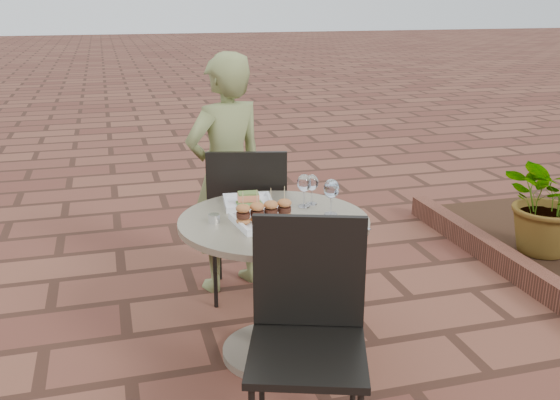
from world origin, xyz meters
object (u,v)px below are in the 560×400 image
object	(u,v)px
plate_salmon	(248,201)
plate_sliders	(264,216)
cafe_table	(274,267)
chair_near	(308,319)
diner	(226,175)
chair_far	(248,212)
plate_tuna	(293,231)

from	to	relation	value
plate_salmon	plate_sliders	size ratio (longest dim) A/B	0.91
cafe_table	chair_near	size ratio (longest dim) A/B	0.97
cafe_table	plate_salmon	distance (m)	0.36
diner	plate_salmon	world-z (taller)	diner
chair_far	plate_tuna	distance (m)	0.87
chair_far	chair_near	size ratio (longest dim) A/B	1.00
chair_far	diner	size ratio (longest dim) A/B	0.65
chair_near	plate_salmon	size ratio (longest dim) A/B	3.52
chair_near	plate_sliders	bearing A→B (deg)	111.37
chair_near	plate_sliders	world-z (taller)	chair_near
plate_salmon	plate_tuna	distance (m)	0.46
plate_salmon	cafe_table	bearing A→B (deg)	-73.39
cafe_table	plate_sliders	bearing A→B (deg)	-137.77
plate_sliders	plate_tuna	world-z (taller)	plate_sliders
diner	plate_salmon	bearing A→B (deg)	67.76
chair_near	plate_tuna	size ratio (longest dim) A/B	3.64
chair_near	diner	xyz separation A→B (m)	(-0.02, 1.50, 0.17)
cafe_table	plate_tuna	xyz separation A→B (m)	(0.03, -0.22, 0.26)
cafe_table	chair_far	xyz separation A→B (m)	(0.01, 0.63, 0.07)
diner	plate_sliders	distance (m)	0.91
chair_near	plate_tuna	world-z (taller)	chair_near
cafe_table	chair_near	world-z (taller)	chair_near
plate_sliders	cafe_table	bearing A→B (deg)	42.23
diner	cafe_table	bearing A→B (deg)	72.60
cafe_table	diner	size ratio (longest dim) A/B	0.63
chair_far	chair_near	distance (m)	1.28
chair_near	plate_tuna	xyz separation A→B (m)	(0.07, 0.42, 0.19)
chair_far	plate_salmon	world-z (taller)	chair_far
diner	plate_tuna	size ratio (longest dim) A/B	5.63
plate_salmon	plate_tuna	bearing A→B (deg)	-77.62
cafe_table	plate_sliders	xyz separation A→B (m)	(-0.06, -0.06, 0.29)
chair_far	chair_near	bearing A→B (deg)	101.50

